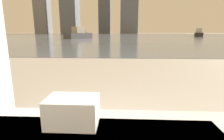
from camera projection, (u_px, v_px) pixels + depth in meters
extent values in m
cube|color=white|center=(73.00, 121.00, 1.00)|extent=(0.28, 0.19, 0.04)
cube|color=white|center=(73.00, 114.00, 0.99)|extent=(0.28, 0.19, 0.04)
cube|color=white|center=(72.00, 108.00, 0.98)|extent=(0.28, 0.19, 0.04)
cube|color=white|center=(72.00, 101.00, 0.97)|extent=(0.28, 0.19, 0.04)
cube|color=slate|center=(120.00, 35.00, 60.74)|extent=(180.00, 110.00, 0.01)
cube|color=#2D2D33|center=(199.00, 35.00, 39.77)|extent=(3.34, 5.20, 0.86)
cube|color=silver|center=(199.00, 30.00, 39.57)|extent=(1.81, 2.16, 0.98)
cube|color=#4C4C51|center=(79.00, 36.00, 28.19)|extent=(3.96, 5.09, 0.86)
cube|color=#B2A893|center=(78.00, 30.00, 27.99)|extent=(2.00, 2.21, 0.98)
cube|color=#4C4C51|center=(83.00, 34.00, 53.43)|extent=(3.62, 4.75, 0.80)
cube|color=silver|center=(83.00, 31.00, 53.25)|extent=(1.84, 2.06, 0.91)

